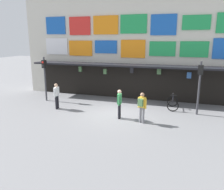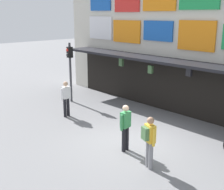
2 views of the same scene
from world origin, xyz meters
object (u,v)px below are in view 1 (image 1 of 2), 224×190
(traffic_light_near, at_px, (45,72))
(pedestrian_in_red, at_px, (57,95))
(pedestrian_in_black, at_px, (142,105))
(bicycle_parked, at_px, (173,103))
(traffic_light_far, at_px, (200,79))
(pedestrian_in_yellow, at_px, (119,102))

(traffic_light_near, distance_m, pedestrian_in_red, 2.73)
(traffic_light_near, distance_m, pedestrian_in_black, 8.08)
(traffic_light_near, height_order, pedestrian_in_black, traffic_light_near)
(bicycle_parked, distance_m, pedestrian_in_red, 7.55)
(traffic_light_far, relative_size, pedestrian_in_yellow, 1.90)
(pedestrian_in_yellow, distance_m, pedestrian_in_red, 4.42)
(pedestrian_in_yellow, height_order, pedestrian_in_black, same)
(pedestrian_in_yellow, bearing_deg, pedestrian_in_black, -13.91)
(traffic_light_far, relative_size, bicycle_parked, 2.63)
(bicycle_parked, bearing_deg, pedestrian_in_yellow, -134.50)
(bicycle_parked, relative_size, pedestrian_in_black, 0.72)
(pedestrian_in_black, distance_m, pedestrian_in_red, 5.80)
(bicycle_parked, bearing_deg, traffic_light_far, -24.64)
(pedestrian_in_yellow, bearing_deg, bicycle_parked, 45.50)
(traffic_light_near, relative_size, pedestrian_in_red, 1.90)
(traffic_light_near, xyz_separation_m, pedestrian_in_black, (7.61, -2.47, -1.16))
(pedestrian_in_black, bearing_deg, traffic_light_far, 40.43)
(traffic_light_far, bearing_deg, pedestrian_in_red, -169.47)
(pedestrian_in_red, bearing_deg, pedestrian_in_black, -8.73)
(traffic_light_near, bearing_deg, traffic_light_far, 0.10)
(pedestrian_in_red, bearing_deg, traffic_light_near, 139.69)
(traffic_light_near, xyz_separation_m, bicycle_parked, (9.05, 0.70, -1.75))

